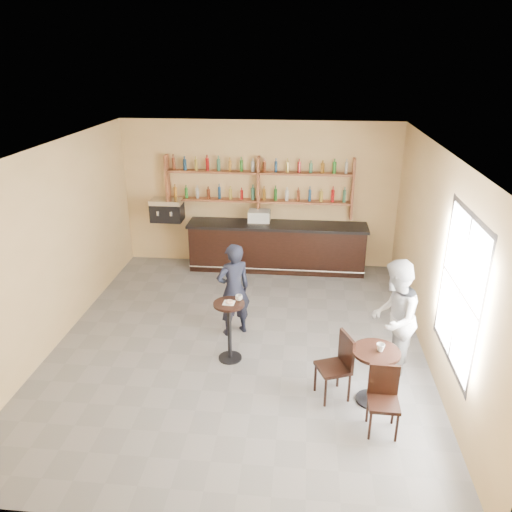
# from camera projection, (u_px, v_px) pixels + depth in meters

# --- Properties ---
(floor) EXTENTS (7.00, 7.00, 0.00)m
(floor) POSITION_uv_depth(u_px,v_px,m) (239.00, 343.00, 8.32)
(floor) COLOR slate
(floor) RESTS_ON ground
(ceiling) EXTENTS (7.00, 7.00, 0.00)m
(ceiling) POSITION_uv_depth(u_px,v_px,m) (237.00, 150.00, 7.11)
(ceiling) COLOR white
(ceiling) RESTS_ON wall_back
(wall_back) EXTENTS (7.00, 0.00, 7.00)m
(wall_back) POSITION_uv_depth(u_px,v_px,m) (259.00, 195.00, 10.94)
(wall_back) COLOR #DBB67C
(wall_back) RESTS_ON floor
(wall_front) EXTENTS (7.00, 0.00, 7.00)m
(wall_front) POSITION_uv_depth(u_px,v_px,m) (187.00, 399.00, 4.49)
(wall_front) COLOR #DBB67C
(wall_front) RESTS_ON floor
(wall_left) EXTENTS (0.00, 7.00, 7.00)m
(wall_left) POSITION_uv_depth(u_px,v_px,m) (53.00, 247.00, 7.99)
(wall_left) COLOR #DBB67C
(wall_left) RESTS_ON floor
(wall_right) EXTENTS (0.00, 7.00, 7.00)m
(wall_right) POSITION_uv_depth(u_px,v_px,m) (437.00, 261.00, 7.44)
(wall_right) COLOR #DBB67C
(wall_right) RESTS_ON floor
(window_pane) EXTENTS (0.00, 2.00, 2.00)m
(window_pane) POSITION_uv_depth(u_px,v_px,m) (460.00, 291.00, 6.30)
(window_pane) COLOR white
(window_pane) RESTS_ON wall_right
(window_frame) EXTENTS (0.04, 1.70, 2.10)m
(window_frame) POSITION_uv_depth(u_px,v_px,m) (460.00, 291.00, 6.30)
(window_frame) COLOR black
(window_frame) RESTS_ON wall_right
(shelf_unit) EXTENTS (4.00, 0.26, 1.40)m
(shelf_unit) POSITION_uv_depth(u_px,v_px,m) (259.00, 187.00, 10.74)
(shelf_unit) COLOR brown
(shelf_unit) RESTS_ON wall_back
(liquor_bottles) EXTENTS (3.68, 0.10, 1.00)m
(liquor_bottles) POSITION_uv_depth(u_px,v_px,m) (259.00, 179.00, 10.68)
(liquor_bottles) COLOR #8C5919
(liquor_bottles) RESTS_ON shelf_unit
(bar_counter) EXTENTS (3.89, 0.76, 1.05)m
(bar_counter) POSITION_uv_depth(u_px,v_px,m) (277.00, 247.00, 10.99)
(bar_counter) COLOR black
(bar_counter) RESTS_ON floor
(espresso_machine) EXTENTS (0.69, 0.44, 0.49)m
(espresso_machine) POSITION_uv_depth(u_px,v_px,m) (167.00, 210.00, 10.92)
(espresso_machine) COLOR black
(espresso_machine) RESTS_ON bar_counter
(pastry_case) EXTENTS (0.53, 0.44, 0.29)m
(pastry_case) POSITION_uv_depth(u_px,v_px,m) (259.00, 217.00, 10.77)
(pastry_case) COLOR silver
(pastry_case) RESTS_ON bar_counter
(pedestal_table) EXTENTS (0.63, 0.63, 0.99)m
(pedestal_table) POSITION_uv_depth(u_px,v_px,m) (230.00, 331.00, 7.71)
(pedestal_table) COLOR black
(pedestal_table) RESTS_ON floor
(napkin) EXTENTS (0.18, 0.18, 0.00)m
(napkin) POSITION_uv_depth(u_px,v_px,m) (229.00, 303.00, 7.52)
(napkin) COLOR white
(napkin) RESTS_ON pedestal_table
(donut) EXTENTS (0.15, 0.15, 0.04)m
(donut) POSITION_uv_depth(u_px,v_px,m) (229.00, 302.00, 7.51)
(donut) COLOR #CC804A
(donut) RESTS_ON napkin
(cup_pedestal) EXTENTS (0.12, 0.12, 0.09)m
(cup_pedestal) POSITION_uv_depth(u_px,v_px,m) (239.00, 298.00, 7.59)
(cup_pedestal) COLOR white
(cup_pedestal) RESTS_ON pedestal_table
(man_main) EXTENTS (0.71, 0.65, 1.63)m
(man_main) POSITION_uv_depth(u_px,v_px,m) (234.00, 290.00, 8.33)
(man_main) COLOR black
(man_main) RESTS_ON floor
(cafe_table) EXTENTS (0.69, 0.69, 0.82)m
(cafe_table) POSITION_uv_depth(u_px,v_px,m) (374.00, 376.00, 6.79)
(cafe_table) COLOR black
(cafe_table) RESTS_ON floor
(cup_cafe) EXTENTS (0.14, 0.14, 0.10)m
(cup_cafe) POSITION_uv_depth(u_px,v_px,m) (380.00, 347.00, 6.61)
(cup_cafe) COLOR white
(cup_cafe) RESTS_ON cafe_table
(chair_west) EXTENTS (0.54, 0.54, 0.96)m
(chair_west) POSITION_uv_depth(u_px,v_px,m) (333.00, 367.00, 6.86)
(chair_west) COLOR black
(chair_west) RESTS_ON floor
(chair_south) EXTENTS (0.39, 0.39, 0.88)m
(chair_south) POSITION_uv_depth(u_px,v_px,m) (384.00, 403.00, 6.22)
(chair_south) COLOR black
(chair_south) RESTS_ON floor
(patron_second) EXTENTS (0.93, 1.05, 1.80)m
(patron_second) POSITION_uv_depth(u_px,v_px,m) (394.00, 318.00, 7.26)
(patron_second) COLOR #ACADB2
(patron_second) RESTS_ON floor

